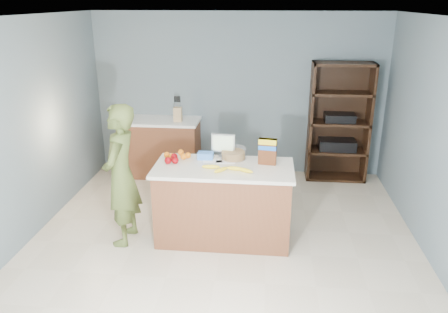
# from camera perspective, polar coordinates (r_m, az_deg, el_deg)

# --- Properties ---
(floor) EXTENTS (4.50, 5.00, 0.02)m
(floor) POSITION_cam_1_polar(r_m,az_deg,el_deg) (5.01, -0.41, -12.21)
(floor) COLOR beige
(floor) RESTS_ON ground
(walls) EXTENTS (4.52, 5.02, 2.51)m
(walls) POSITION_cam_1_polar(r_m,az_deg,el_deg) (4.36, -0.47, 6.51)
(walls) COLOR slate
(walls) RESTS_ON ground
(counter_peninsula) EXTENTS (1.56, 0.76, 0.90)m
(counter_peninsula) POSITION_cam_1_polar(r_m,az_deg,el_deg) (5.07, -0.06, -6.42)
(counter_peninsula) COLOR brown
(counter_peninsula) RESTS_ON ground
(back_cabinet) EXTENTS (1.24, 0.62, 0.90)m
(back_cabinet) POSITION_cam_1_polar(r_m,az_deg,el_deg) (6.99, -8.28, 1.24)
(back_cabinet) COLOR brown
(back_cabinet) RESTS_ON ground
(shelving_unit) EXTENTS (0.90, 0.40, 1.80)m
(shelving_unit) POSITION_cam_1_polar(r_m,az_deg,el_deg) (6.89, 14.70, 4.12)
(shelving_unit) COLOR black
(shelving_unit) RESTS_ON ground
(person) EXTENTS (0.40, 0.60, 1.62)m
(person) POSITION_cam_1_polar(r_m,az_deg,el_deg) (4.99, -13.29, -2.44)
(person) COLOR #4C5B28
(person) RESTS_ON ground
(knife_block) EXTENTS (0.12, 0.10, 0.31)m
(knife_block) POSITION_cam_1_polar(r_m,az_deg,el_deg) (6.69, -6.05, 5.57)
(knife_block) COLOR tan
(knife_block) RESTS_ON back_cabinet
(envelopes) EXTENTS (0.38, 0.15, 0.00)m
(envelopes) POSITION_cam_1_polar(r_m,az_deg,el_deg) (5.01, -0.65, -0.67)
(envelopes) COLOR white
(envelopes) RESTS_ON counter_peninsula
(bananas) EXTENTS (0.58, 0.20, 0.05)m
(bananas) POSITION_cam_1_polar(r_m,az_deg,el_deg) (4.74, 0.52, -1.61)
(bananas) COLOR yellow
(bananas) RESTS_ON counter_peninsula
(apples) EXTENTS (0.16, 0.21, 0.08)m
(apples) POSITION_cam_1_polar(r_m,az_deg,el_deg) (5.01, -6.75, -0.35)
(apples) COLOR maroon
(apples) RESTS_ON counter_peninsula
(oranges) EXTENTS (0.32, 0.22, 0.07)m
(oranges) POSITION_cam_1_polar(r_m,az_deg,el_deg) (5.15, -6.00, 0.19)
(oranges) COLOR orange
(oranges) RESTS_ON counter_peninsula
(blue_carton) EXTENTS (0.18, 0.12, 0.08)m
(blue_carton) POSITION_cam_1_polar(r_m,az_deg,el_deg) (5.09, -2.43, 0.11)
(blue_carton) COLOR blue
(blue_carton) RESTS_ON counter_peninsula
(salad_bowl) EXTENTS (0.30, 0.30, 0.13)m
(salad_bowl) POSITION_cam_1_polar(r_m,az_deg,el_deg) (5.09, 1.22, 0.34)
(salad_bowl) COLOR #267219
(salad_bowl) RESTS_ON counter_peninsula
(tv) EXTENTS (0.28, 0.12, 0.28)m
(tv) POSITION_cam_1_polar(r_m,az_deg,el_deg) (5.12, -0.10, 1.65)
(tv) COLOR silver
(tv) RESTS_ON counter_peninsula
(cereal_box) EXTENTS (0.21, 0.10, 0.30)m
(cereal_box) POSITION_cam_1_polar(r_m,az_deg,el_deg) (4.90, 5.71, 0.91)
(cereal_box) COLOR #592B14
(cereal_box) RESTS_ON counter_peninsula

